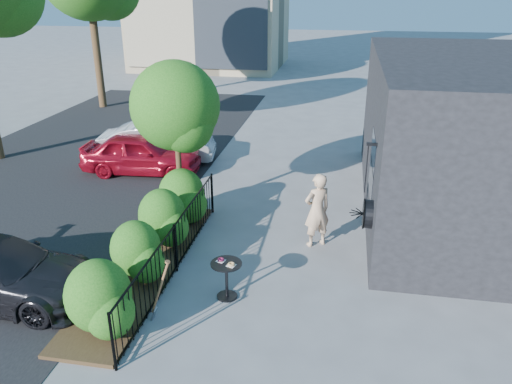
% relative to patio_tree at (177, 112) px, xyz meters
% --- Properties ---
extents(ground, '(120.00, 120.00, 0.00)m').
position_rel_patio_tree_xyz_m(ground, '(2.24, -2.76, -2.76)').
color(ground, gray).
rests_on(ground, ground).
extents(shop_building, '(6.22, 9.00, 4.00)m').
position_rel_patio_tree_xyz_m(shop_building, '(7.73, 1.74, -0.76)').
color(shop_building, black).
rests_on(shop_building, ground).
extents(fence, '(0.05, 6.05, 1.10)m').
position_rel_patio_tree_xyz_m(fence, '(0.74, -2.76, -2.20)').
color(fence, black).
rests_on(fence, ground).
extents(planting_bed, '(1.30, 6.00, 0.08)m').
position_rel_patio_tree_xyz_m(planting_bed, '(0.04, -2.76, -2.72)').
color(planting_bed, '#382616').
rests_on(planting_bed, ground).
extents(shrubs, '(1.10, 5.60, 1.24)m').
position_rel_patio_tree_xyz_m(shrubs, '(0.14, -2.66, -2.06)').
color(shrubs, '#185713').
rests_on(shrubs, ground).
extents(patio_tree, '(2.20, 2.20, 3.94)m').
position_rel_patio_tree_xyz_m(patio_tree, '(0.00, 0.00, 0.00)').
color(patio_tree, '#3F2B19').
rests_on(patio_tree, ground).
extents(street, '(9.00, 30.00, 0.01)m').
position_rel_patio_tree_xyz_m(street, '(-4.76, 0.24, -2.76)').
color(street, black).
rests_on(street, ground).
extents(cafe_table, '(0.61, 0.61, 0.81)m').
position_rel_patio_tree_xyz_m(cafe_table, '(2.01, -3.50, -2.24)').
color(cafe_table, black).
rests_on(cafe_table, ground).
extents(woman, '(0.77, 0.71, 1.77)m').
position_rel_patio_tree_xyz_m(woman, '(3.56, -1.06, -1.88)').
color(woman, '#D6AD8A').
rests_on(woman, ground).
extents(shovel, '(0.44, 0.17, 1.28)m').
position_rel_patio_tree_xyz_m(shovel, '(0.98, -4.39, -2.20)').
color(shovel, brown).
rests_on(shovel, ground).
extents(car_red, '(3.87, 1.79, 1.28)m').
position_rel_patio_tree_xyz_m(car_red, '(-2.25, 2.77, -2.12)').
color(car_red, '#A30D20').
rests_on(car_red, ground).
extents(car_silver, '(4.05, 1.93, 1.28)m').
position_rel_patio_tree_xyz_m(car_silver, '(-2.19, 4.02, -2.12)').
color(car_silver, '#A9A9AE').
rests_on(car_silver, ground).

